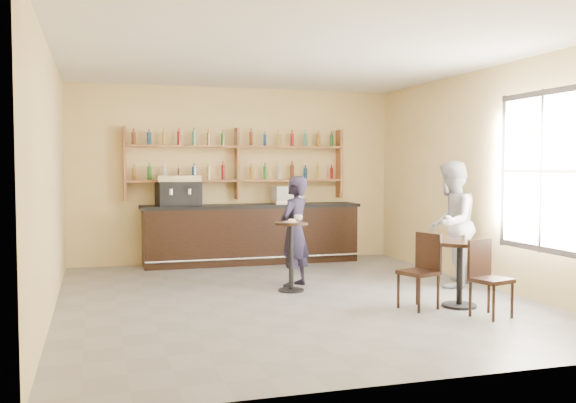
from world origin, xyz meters
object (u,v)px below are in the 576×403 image
object	(u,v)px
pedestal_table	(291,257)
patron_second	(451,224)
pastry_case	(287,195)
chair_south	(491,279)
chair_west	(418,271)
man_main	(294,231)
bar_counter	(251,234)
espresso_machine	(178,191)
cafe_table	(460,274)

from	to	relation	value
pedestal_table	patron_second	world-z (taller)	patron_second
pastry_case	chair_south	distance (m)	5.05
pastry_case	chair_west	size ratio (longest dim) A/B	0.58
chair_south	chair_west	bearing A→B (deg)	115.39
patron_second	chair_south	bearing A→B (deg)	26.20
pastry_case	man_main	xyz separation A→B (m)	(-0.60, -2.38, -0.42)
bar_counter	patron_second	bearing A→B (deg)	-53.07
chair_south	espresso_machine	bearing A→B (deg)	104.44
bar_counter	cafe_table	xyz separation A→B (m)	(1.66, -4.28, -0.12)
chair_south	cafe_table	bearing A→B (deg)	77.45
pedestal_table	man_main	xyz separation A→B (m)	(0.15, 0.33, 0.32)
chair_west	man_main	bearing A→B (deg)	-170.32
cafe_table	chair_south	world-z (taller)	chair_south
pastry_case	cafe_table	bearing A→B (deg)	-81.83
espresso_machine	cafe_table	xyz separation A→B (m)	(2.97, -4.28, -0.92)
espresso_machine	pedestal_table	world-z (taller)	espresso_machine
espresso_machine	cafe_table	bearing A→B (deg)	-60.75
cafe_table	patron_second	bearing A→B (deg)	63.65
chair_south	pedestal_table	bearing A→B (deg)	112.08
pastry_case	cafe_table	xyz separation A→B (m)	(0.97, -4.28, -0.82)
cafe_table	chair_south	bearing A→B (deg)	-85.24
pedestal_table	pastry_case	bearing A→B (deg)	74.35
bar_counter	chair_south	size ratio (longest dim) A/B	4.39
bar_counter	chair_south	distance (m)	5.17
man_main	cafe_table	xyz separation A→B (m)	(1.58, -1.90, -0.40)
man_main	patron_second	distance (m)	2.30
chair_south	patron_second	distance (m)	1.99
pastry_case	cafe_table	distance (m)	4.46
pedestal_table	man_main	size ratio (longest dim) A/B	0.61
cafe_table	chair_west	bearing A→B (deg)	174.81
man_main	bar_counter	bearing A→B (deg)	-130.03
chair_west	pedestal_table	bearing A→B (deg)	-161.46
chair_south	bar_counter	bearing A→B (deg)	91.98
man_main	cafe_table	distance (m)	2.50
cafe_table	chair_west	xyz separation A→B (m)	(-0.55, 0.05, 0.05)
pastry_case	patron_second	world-z (taller)	patron_second
pastry_case	chair_south	world-z (taller)	pastry_case
pedestal_table	cafe_table	xyz separation A→B (m)	(1.73, -1.57, -0.08)
bar_counter	patron_second	xyz separation A→B (m)	(2.28, -3.03, 0.38)
pedestal_table	chair_south	bearing A→B (deg)	-50.60
man_main	pastry_case	bearing A→B (deg)	-146.23
bar_counter	man_main	size ratio (longest dim) A/B	2.44
chair_south	man_main	bearing A→B (deg)	105.73
pedestal_table	chair_west	xyz separation A→B (m)	(1.18, -1.52, -0.03)
espresso_machine	patron_second	distance (m)	4.71
pedestal_table	chair_south	world-z (taller)	pedestal_table
man_main	chair_south	world-z (taller)	man_main
patron_second	pastry_case	bearing A→B (deg)	-108.96
pastry_case	pedestal_table	bearing A→B (deg)	-110.29
chair_west	patron_second	xyz separation A→B (m)	(1.17, 1.20, 0.46)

